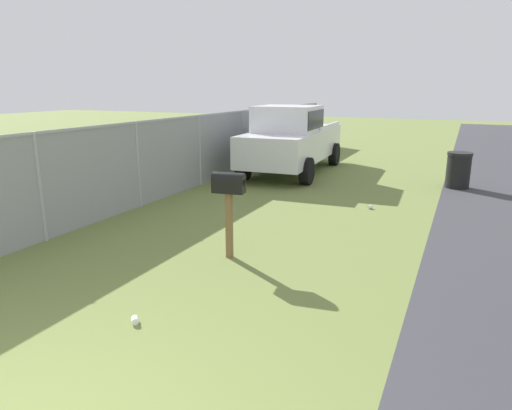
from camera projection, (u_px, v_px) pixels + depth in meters
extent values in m
cube|color=brown|center=(229.00, 225.00, 7.18)|extent=(0.09, 0.09, 1.05)
cube|color=black|center=(229.00, 186.00, 7.02)|extent=(0.26, 0.52, 0.22)
cylinder|color=black|center=(229.00, 179.00, 7.00)|extent=(0.26, 0.52, 0.20)
cube|color=red|center=(232.00, 180.00, 7.10)|extent=(0.02, 0.04, 0.18)
cube|color=silver|center=(293.00, 144.00, 14.43)|extent=(5.45, 2.16, 0.90)
cube|color=silver|center=(287.00, 119.00, 13.65)|extent=(1.91, 1.83, 0.76)
cube|color=black|center=(287.00, 119.00, 13.65)|extent=(1.86, 1.87, 0.53)
cube|color=silver|center=(329.00, 126.00, 15.06)|extent=(2.79, 0.22, 0.12)
cube|color=silver|center=(279.00, 124.00, 15.68)|extent=(2.79, 0.22, 0.12)
cylinder|color=black|center=(307.00, 171.00, 12.63)|extent=(0.77, 0.30, 0.76)
cylinder|color=black|center=(244.00, 167.00, 13.30)|extent=(0.77, 0.30, 0.76)
cylinder|color=black|center=(334.00, 154.00, 15.81)|extent=(0.77, 0.30, 0.76)
cylinder|color=black|center=(282.00, 151.00, 16.49)|extent=(0.77, 0.30, 0.76)
cylinder|color=black|center=(458.00, 172.00, 12.22)|extent=(0.61, 0.61, 0.87)
cylinder|color=black|center=(460.00, 154.00, 12.10)|extent=(0.64, 0.64, 0.08)
cylinder|color=#9EA3A8|center=(40.00, 188.00, 7.86)|extent=(0.07, 0.07, 1.91)
cylinder|color=#9EA3A8|center=(138.00, 165.00, 10.17)|extent=(0.07, 0.07, 1.91)
cylinder|color=#9EA3A8|center=(200.00, 150.00, 12.48)|extent=(0.07, 0.07, 1.91)
cylinder|color=#9EA3A8|center=(242.00, 140.00, 14.78)|extent=(0.07, 0.07, 1.91)
cylinder|color=#9EA3A8|center=(273.00, 133.00, 17.09)|extent=(0.07, 0.07, 1.91)
cylinder|color=#9EA3A8|center=(297.00, 128.00, 19.40)|extent=(0.07, 0.07, 1.91)
cylinder|color=#9EA3A8|center=(315.00, 123.00, 21.71)|extent=(0.07, 0.07, 1.91)
cube|color=#9EA3A8|center=(222.00, 113.00, 13.40)|extent=(18.35, 0.04, 0.04)
cube|color=gray|center=(223.00, 145.00, 13.63)|extent=(18.35, 0.01, 1.91)
cylinder|color=white|center=(135.00, 320.00, 5.25)|extent=(0.13, 0.13, 0.08)
cylinder|color=white|center=(370.00, 207.00, 10.19)|extent=(0.12, 0.11, 0.08)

